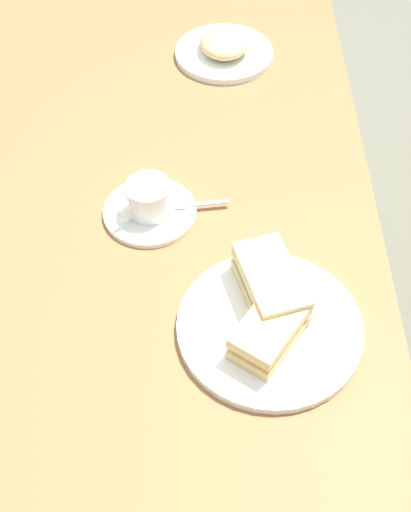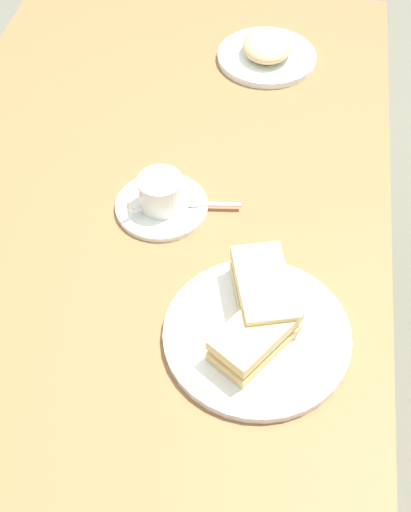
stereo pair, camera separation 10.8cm
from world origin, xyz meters
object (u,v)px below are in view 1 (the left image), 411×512
at_px(coffee_saucer, 150,212).
at_px(side_plate, 224,53).
at_px(dining_table, 138,209).
at_px(sandwich_front, 271,329).
at_px(coffee_cup, 148,198).
at_px(sandwich_plate, 270,327).
at_px(sandwich_back, 270,284).
at_px(spoon, 192,205).

bearing_deg(coffee_saucer, side_plate, -16.15).
distance_m(dining_table, coffee_saucer, 0.14).
xyz_separation_m(dining_table, coffee_saucer, (-0.10, -0.03, 0.10)).
bearing_deg(sandwich_front, coffee_saucer, 35.96).
bearing_deg(coffee_cup, dining_table, 18.40).
distance_m(sandwich_plate, sandwich_back, 0.07).
xyz_separation_m(sandwich_back, coffee_saucer, (0.19, 0.20, -0.04)).
bearing_deg(sandwich_plate, coffee_saucer, 38.88).
height_order(sandwich_front, coffee_cup, coffee_cup).
distance_m(sandwich_front, coffee_saucer, 0.33).
xyz_separation_m(dining_table, sandwich_plate, (-0.34, -0.23, 0.10)).
bearing_deg(sandwich_front, spoon, 23.44).
bearing_deg(side_plate, sandwich_plate, -175.42).
xyz_separation_m(sandwich_front, sandwich_back, (0.08, -0.00, 0.00)).
xyz_separation_m(dining_table, coffee_cup, (-0.10, -0.03, 0.13)).
distance_m(dining_table, coffee_cup, 0.17).
distance_m(sandwich_back, spoon, 0.24).
relative_size(sandwich_plate, sandwich_back, 1.76).
bearing_deg(spoon, sandwich_front, -156.56).
bearing_deg(spoon, sandwich_back, -148.26).
distance_m(sandwich_plate, sandwich_front, 0.04).
relative_size(dining_table, sandwich_front, 8.79).
relative_size(coffee_saucer, spoon, 1.66).
bearing_deg(sandwich_back, coffee_cup, 46.53).
bearing_deg(side_plate, coffee_cup, 163.75).
relative_size(sandwich_front, side_plate, 0.70).
bearing_deg(spoon, side_plate, -7.84).
xyz_separation_m(coffee_cup, spoon, (0.01, -0.07, -0.03)).
relative_size(coffee_saucer, side_plate, 0.76).
relative_size(dining_table, coffee_saucer, 8.10).
height_order(dining_table, sandwich_back, sandwich_back).
bearing_deg(coffee_saucer, sandwich_plate, -141.12).
xyz_separation_m(spoon, side_plate, (0.47, -0.06, -0.01)).
distance_m(sandwich_back, coffee_saucer, 0.27).
xyz_separation_m(coffee_saucer, coffee_cup, (-0.00, 0.00, 0.04)).
height_order(sandwich_back, coffee_cup, sandwich_back).
height_order(sandwich_back, spoon, sandwich_back).
relative_size(sandwich_plate, spoon, 2.87).
height_order(sandwich_back, side_plate, sandwich_back).
bearing_deg(coffee_saucer, dining_table, 19.28).
relative_size(sandwich_plate, coffee_cup, 3.15).
distance_m(sandwich_front, coffee_cup, 0.33).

